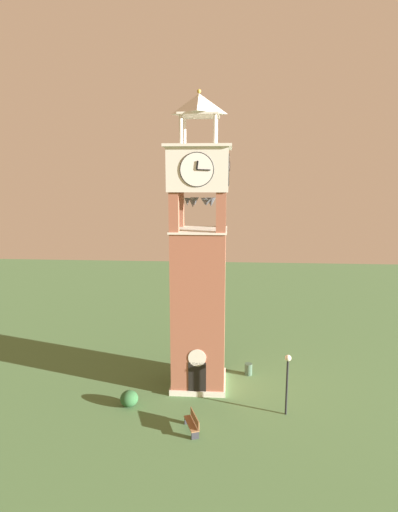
{
  "coord_description": "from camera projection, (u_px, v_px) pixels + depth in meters",
  "views": [
    {
      "loc": [
        1.8,
        -25.86,
        13.52
      ],
      "look_at": [
        0.0,
        0.0,
        8.58
      ],
      "focal_mm": 29.8,
      "sensor_mm": 36.0,
      "label": 1
    }
  ],
  "objects": [
    {
      "name": "ground",
      "position": [
        199.0,
        383.0,
        28.0
      ],
      "size": [
        80.0,
        80.0,
        0.0
      ],
      "primitive_type": "plane",
      "color": "#476B3D"
    },
    {
      "name": "clock_tower",
      "position": [
        199.0,
        271.0,
        26.57
      ],
      "size": [
        3.89,
        3.89,
        18.42
      ],
      "color": "#93543D",
      "rests_on": "ground"
    },
    {
      "name": "park_bench",
      "position": [
        193.0,
        423.0,
        22.72
      ],
      "size": [
        0.97,
        1.65,
        0.95
      ],
      "color": "brown",
      "rests_on": "ground"
    },
    {
      "name": "lamp_post",
      "position": [
        287.0,
        373.0,
        23.94
      ],
      "size": [
        0.36,
        0.36,
        3.62
      ],
      "color": "black",
      "rests_on": "ground"
    },
    {
      "name": "trash_bin",
      "position": [
        248.0,
        369.0,
        29.19
      ],
      "size": [
        0.52,
        0.52,
        0.8
      ],
      "primitive_type": "cylinder",
      "color": "#38513D",
      "rests_on": "ground"
    },
    {
      "name": "shrub_near_entry",
      "position": [
        129.0,
        399.0,
        25.21
      ],
      "size": [
        1.07,
        1.07,
        0.94
      ],
      "primitive_type": "ellipsoid",
      "color": "#28562D",
      "rests_on": "ground"
    }
  ]
}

